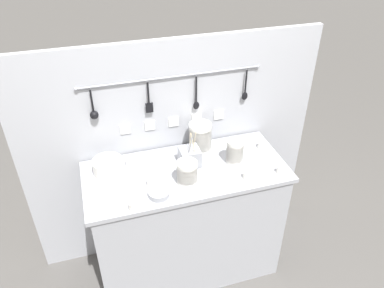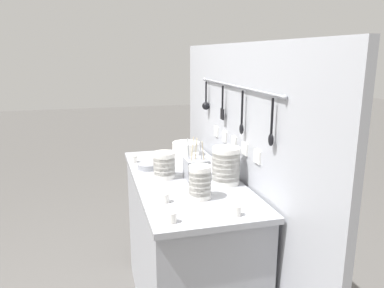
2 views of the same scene
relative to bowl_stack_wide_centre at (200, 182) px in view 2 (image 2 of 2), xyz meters
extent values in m
cube|color=#9EA0A8|center=(-0.34, 0.01, -0.10)|extent=(1.35, 0.60, 0.03)
cube|color=#9EA0A8|center=(-0.34, 0.01, -0.58)|extent=(1.29, 0.57, 0.93)
cube|color=#A8AAB2|center=(-0.34, 0.34, -0.17)|extent=(2.15, 0.04, 1.74)
cylinder|color=#93969E|center=(-0.34, 0.31, 0.45)|extent=(1.21, 0.01, 0.01)
sphere|color=#93969E|center=(-0.95, 0.31, 0.45)|extent=(0.02, 0.02, 0.02)
sphere|color=#93969E|center=(0.26, 0.31, 0.45)|extent=(0.02, 0.02, 0.02)
cylinder|color=black|center=(-0.86, 0.29, 0.36)|extent=(0.01, 0.01, 0.16)
sphere|color=black|center=(-0.86, 0.29, 0.26)|extent=(0.06, 0.06, 0.06)
cylinder|color=#93969E|center=(-0.86, 0.31, 0.45)|extent=(0.00, 0.01, 0.02)
cylinder|color=black|center=(-0.51, 0.29, 0.36)|extent=(0.01, 0.01, 0.15)
cube|color=black|center=(-0.51, 0.29, 0.26)|extent=(0.05, 0.01, 0.07)
cylinder|color=#93969E|center=(-0.51, 0.31, 0.45)|extent=(0.01, 0.01, 0.02)
cylinder|color=black|center=(-0.18, 0.29, 0.35)|extent=(0.01, 0.01, 0.19)
ellipsoid|color=black|center=(-0.18, 0.29, 0.23)|extent=(0.04, 0.02, 0.06)
cylinder|color=#93969E|center=(-0.18, 0.31, 0.45)|extent=(0.01, 0.01, 0.02)
cylinder|color=black|center=(0.18, 0.29, 0.35)|extent=(0.01, 0.01, 0.17)
ellipsoid|color=black|center=(0.18, 0.29, 0.24)|extent=(0.04, 0.02, 0.06)
cylinder|color=#93969E|center=(0.18, 0.31, 0.45)|extent=(0.00, 0.01, 0.02)
cube|color=white|center=(-0.68, 0.32, 0.11)|extent=(0.07, 0.01, 0.07)
cube|color=white|center=(-0.51, 0.32, 0.11)|extent=(0.07, 0.01, 0.07)
cube|color=white|center=(-0.34, 0.32, 0.11)|extent=(0.07, 0.01, 0.07)
cube|color=white|center=(-0.17, 0.32, 0.11)|extent=(0.07, 0.01, 0.07)
cube|color=white|center=(0.00, 0.32, 0.11)|extent=(0.07, 0.01, 0.07)
cylinder|color=silver|center=(0.00, 0.00, -0.06)|extent=(0.11, 0.11, 0.05)
cylinder|color=silver|center=(0.00, 0.00, -0.04)|extent=(0.11, 0.11, 0.05)
cylinder|color=silver|center=(0.00, 0.00, -0.01)|extent=(0.11, 0.11, 0.05)
cylinder|color=silver|center=(0.00, 0.00, 0.01)|extent=(0.11, 0.11, 0.05)
cylinder|color=silver|center=(0.00, 0.00, 0.04)|extent=(0.11, 0.11, 0.05)
cylinder|color=silver|center=(0.00, 0.00, 0.06)|extent=(0.11, 0.11, 0.05)
cylinder|color=silver|center=(-0.37, -0.11, -0.06)|extent=(0.13, 0.13, 0.05)
cylinder|color=silver|center=(-0.37, -0.11, -0.04)|extent=(0.13, 0.13, 0.05)
cylinder|color=silver|center=(-0.37, -0.11, -0.01)|extent=(0.13, 0.13, 0.05)
cylinder|color=silver|center=(-0.37, -0.11, 0.02)|extent=(0.13, 0.13, 0.05)
cylinder|color=silver|center=(-0.37, -0.11, 0.05)|extent=(0.13, 0.13, 0.05)
cylinder|color=silver|center=(-0.18, 0.20, -0.06)|extent=(0.16, 0.16, 0.05)
cylinder|color=silver|center=(-0.18, 0.20, -0.03)|extent=(0.16, 0.16, 0.05)
cylinder|color=silver|center=(-0.18, 0.20, -0.01)|extent=(0.16, 0.16, 0.05)
cylinder|color=silver|center=(-0.18, 0.20, 0.02)|extent=(0.16, 0.16, 0.05)
cylinder|color=silver|center=(-0.18, 0.20, 0.05)|extent=(0.16, 0.16, 0.05)
cylinder|color=silver|center=(-0.18, 0.20, 0.07)|extent=(0.16, 0.16, 0.05)
cylinder|color=silver|center=(-0.18, 0.20, 0.10)|extent=(0.16, 0.16, 0.05)
cylinder|color=silver|center=(-0.83, 0.14, -0.08)|extent=(0.20, 0.20, 0.01)
cylinder|color=silver|center=(-0.83, 0.14, -0.07)|extent=(0.20, 0.20, 0.01)
cylinder|color=silver|center=(-0.83, 0.14, -0.06)|extent=(0.20, 0.20, 0.01)
cylinder|color=silver|center=(-0.83, 0.14, -0.04)|extent=(0.20, 0.20, 0.01)
cylinder|color=silver|center=(-0.83, 0.14, -0.03)|extent=(0.20, 0.20, 0.01)
cylinder|color=silver|center=(-0.83, 0.14, -0.02)|extent=(0.20, 0.20, 0.01)
cylinder|color=silver|center=(-0.83, 0.14, -0.01)|extent=(0.20, 0.20, 0.01)
cylinder|color=silver|center=(-0.83, 0.14, 0.00)|extent=(0.20, 0.20, 0.01)
cylinder|color=#93969E|center=(-0.57, -0.19, -0.07)|extent=(0.13, 0.13, 0.03)
cube|color=#93969E|center=(-0.30, 0.06, -0.03)|extent=(0.13, 0.13, 0.12)
cylinder|color=#93969E|center=(-0.28, 0.09, 0.06)|extent=(0.01, 0.02, 0.17)
cylinder|color=#C6B793|center=(-0.30, 0.06, 0.07)|extent=(0.01, 0.02, 0.19)
cylinder|color=#93969E|center=(-0.31, 0.02, 0.07)|extent=(0.03, 0.02, 0.19)
cylinder|color=#C6B793|center=(-0.28, 0.03, 0.07)|extent=(0.03, 0.03, 0.20)
cylinder|color=#C6B793|center=(-0.26, 0.10, 0.06)|extent=(0.02, 0.03, 0.18)
cylinder|color=silver|center=(-0.74, -0.25, -0.06)|extent=(0.04, 0.04, 0.05)
cylinder|color=silver|center=(0.01, -0.18, -0.06)|extent=(0.04, 0.04, 0.05)
cylinder|color=silver|center=(-0.60, -0.07, -0.06)|extent=(0.04, 0.04, 0.05)
cylinder|color=silver|center=(0.24, -0.20, -0.06)|extent=(0.04, 0.04, 0.05)
cylinder|color=silver|center=(-0.69, 0.17, -0.06)|extent=(0.04, 0.04, 0.05)
cylinder|color=silver|center=(0.25, 0.11, -0.06)|extent=(0.04, 0.04, 0.05)
camera|label=1|loc=(-0.87, -1.87, 1.45)|focal=35.00mm
camera|label=2|loc=(1.73, -0.50, 0.64)|focal=35.00mm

